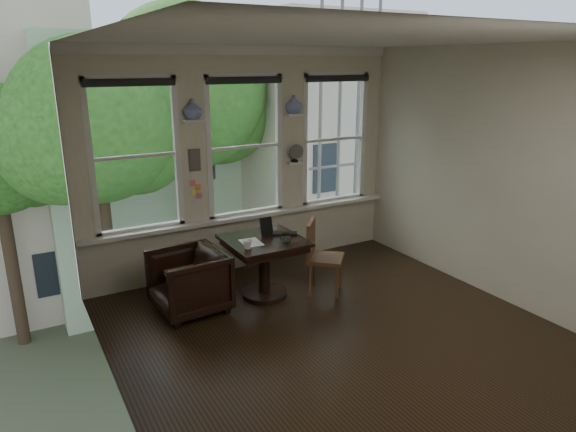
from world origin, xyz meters
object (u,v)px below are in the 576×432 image
side_chair_right (326,258)px  laptop (285,235)px  armchair_left (189,282)px  table (264,268)px  mug (248,244)px

side_chair_right → laptop: 0.59m
laptop → side_chair_right: bearing=-2.8°
armchair_left → laptop: size_ratio=2.63×
table → mug: bearing=-146.4°
side_chair_right → laptop: size_ratio=3.00×
side_chair_right → laptop: side_chair_right is taller
table → laptop: bearing=-2.9°
laptop → armchair_left: bearing=-156.1°
side_chair_right → armchair_left: bearing=120.1°
armchair_left → mug: size_ratio=7.34×
table → laptop: laptop is taller
laptop → mug: bearing=-134.0°
armchair_left → side_chair_right: bearing=74.6°
table → armchair_left: table is taller
table → mug: 0.57m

